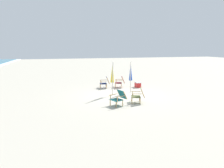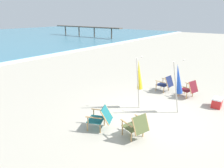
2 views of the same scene
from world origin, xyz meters
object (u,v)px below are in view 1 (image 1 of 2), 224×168
object	(u,v)px
beach_chair_far_center	(105,82)
umbrella_furled_yellow	(112,73)
beach_chair_front_left	(139,95)
cooler_box	(138,85)
umbrella_furled_blue	(131,72)
beach_chair_front_right	(119,97)
beach_chair_mid_center	(120,81)

from	to	relation	value
beach_chair_far_center	umbrella_furled_yellow	bearing A→B (deg)	177.07
beach_chair_far_center	beach_chair_front_left	size ratio (longest dim) A/B	0.95
cooler_box	beach_chair_far_center	bearing A→B (deg)	80.26
beach_chair_front_left	umbrella_furled_blue	bearing A→B (deg)	-8.82
umbrella_furled_blue	cooler_box	world-z (taller)	umbrella_furled_blue
umbrella_furled_yellow	beach_chair_far_center	bearing A→B (deg)	-2.93
beach_chair_far_center	beach_chair_front_left	xyz separation A→B (m)	(-4.26, -0.86, 0.00)
umbrella_furled_yellow	cooler_box	distance (m)	3.43
beach_chair_front_left	beach_chair_front_right	bearing A→B (deg)	101.29
beach_chair_mid_center	cooler_box	xyz separation A→B (m)	(-0.35, -1.24, -0.23)
beach_chair_mid_center	umbrella_furled_blue	size ratio (longest dim) A/B	0.41
beach_chair_front_right	beach_chair_front_left	bearing A→B (deg)	-78.71
umbrella_furled_yellow	umbrella_furled_blue	distance (m)	1.42
beach_chair_front_right	umbrella_furled_yellow	size ratio (longest dim) A/B	0.44
umbrella_furled_blue	beach_chair_front_left	bearing A→B (deg)	171.18
beach_chair_mid_center	cooler_box	world-z (taller)	beach_chair_mid_center
beach_chair_front_left	umbrella_furled_blue	size ratio (longest dim) A/B	0.41
beach_chair_far_center	cooler_box	bearing A→B (deg)	-99.74
beach_chair_mid_center	beach_chair_far_center	world-z (taller)	same
beach_chair_front_right	beach_chair_far_center	xyz separation A→B (m)	(4.49, -0.33, 0.01)
beach_chair_mid_center	beach_chair_front_left	distance (m)	4.21
umbrella_furled_blue	beach_chair_front_right	bearing A→B (deg)	148.68
umbrella_furled_blue	beach_chair_far_center	bearing A→B (deg)	31.66
cooler_box	umbrella_furled_blue	bearing A→B (deg)	143.36
umbrella_furled_blue	umbrella_furled_yellow	bearing A→B (deg)	109.79
beach_chair_mid_center	umbrella_furled_yellow	size ratio (longest dim) A/B	0.40
beach_chair_front_right	cooler_box	distance (m)	4.90
beach_chair_front_right	umbrella_furled_blue	size ratio (longest dim) A/B	0.45
beach_chair_front_right	umbrella_furled_yellow	distance (m)	2.27
beach_chair_front_right	beach_chair_mid_center	bearing A→B (deg)	-18.23
beach_chair_far_center	umbrella_furled_yellow	world-z (taller)	umbrella_furled_yellow
umbrella_furled_yellow	umbrella_furled_blue	bearing A→B (deg)	-70.21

